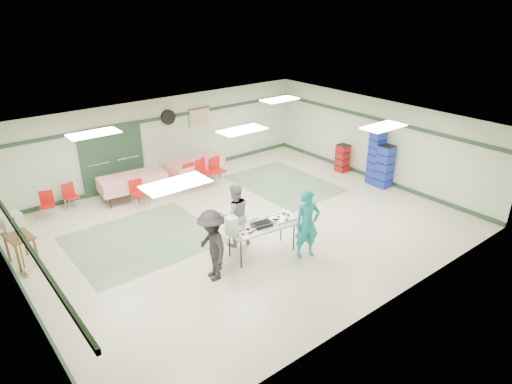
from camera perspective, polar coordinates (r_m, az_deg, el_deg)
floor at (r=12.45m, az=-1.58°, el=-4.18°), size 11.00×11.00×0.00m
ceiling at (r=11.42m, az=-1.73°, el=7.85°), size 11.00×11.00×0.00m
wall_back at (r=15.50m, az=-11.80°, el=6.50°), size 11.00×0.00×11.00m
wall_front at (r=9.06m, az=15.91°, el=-7.00°), size 11.00×0.00×11.00m
wall_left at (r=9.94m, az=-28.01°, el=-6.17°), size 0.00×9.00×9.00m
wall_right at (r=15.60m, az=14.78°, el=6.33°), size 0.00×9.00×9.00m
trim_back at (r=15.28m, az=-11.97°, el=8.98°), size 11.00×0.06×0.10m
baseboard_back at (r=15.90m, az=-11.36°, el=2.04°), size 11.00×0.06×0.12m
trim_left at (r=9.64m, az=-28.64°, el=-2.50°), size 0.06×9.00×0.10m
baseboard_left at (r=10.59m, az=-26.49°, el=-12.21°), size 0.06×9.00×0.12m
trim_right at (r=15.39m, az=14.99°, el=8.79°), size 0.06×9.00×0.10m
baseboard_right at (r=16.00m, az=14.24°, el=1.91°), size 0.06×9.00×0.12m
green_patch_a at (r=12.12m, az=-14.02°, el=-5.78°), size 3.50×3.00×0.01m
green_patch_b at (r=15.10m, az=3.46°, el=1.07°), size 2.50×3.50×0.01m
double_door_left at (r=14.74m, az=-19.17°, el=3.52°), size 0.90×0.06×2.10m
double_door_right at (r=15.05m, az=-15.81°, el=4.36°), size 0.90×0.06×2.10m
door_frame at (r=14.87m, az=-17.46°, el=3.92°), size 2.00×0.03×2.15m
wall_fan at (r=15.39m, az=-10.92°, el=9.17°), size 0.50×0.10×0.50m
scroll_banner at (r=16.01m, az=-7.05°, el=9.25°), size 0.80×0.02×0.60m
serving_table at (r=10.84m, az=0.77°, el=-4.44°), size 1.78×0.90×0.76m
sheet_tray_right at (r=11.16m, az=3.36°, el=-3.26°), size 0.69×0.56×0.02m
sheet_tray_mid at (r=10.83m, az=-0.25°, el=-4.11°), size 0.62×0.50×0.02m
sheet_tray_left at (r=10.46m, az=-0.78°, el=-5.20°), size 0.60×0.49×0.02m
baking_pan at (r=10.79m, az=0.74°, el=-4.07°), size 0.51×0.36×0.08m
foam_box_stack at (r=10.34m, az=-3.10°, el=-4.28°), size 0.27×0.25×0.45m
volunteer_teal at (r=10.76m, az=6.41°, el=-4.01°), size 0.72×0.59×1.69m
volunteer_grey at (r=11.21m, az=-2.67°, el=-2.84°), size 0.94×0.81×1.64m
volunteer_dark at (r=9.93m, az=-5.52°, el=-6.68°), size 0.81×1.17×1.65m
dining_table_a at (r=15.20m, az=-7.61°, el=3.34°), size 2.02×1.11×0.77m
dining_table_b at (r=14.28m, az=-15.14°, el=1.32°), size 2.05×1.08×0.77m
chair_a at (r=14.72m, az=-6.63°, el=2.74°), size 0.55×0.55×0.95m
chair_b at (r=14.50m, az=-8.21°, el=2.18°), size 0.46×0.46×0.89m
chair_c at (r=14.98m, az=-4.99°, el=3.05°), size 0.45×0.45×0.89m
chair_d at (r=13.77m, az=-14.64°, el=0.21°), size 0.39×0.39×0.82m
chair_loose_a at (r=14.23m, az=-22.26°, el=-0.20°), size 0.40×0.40×0.78m
chair_loose_b at (r=13.90m, az=-24.66°, el=-1.16°), size 0.47×0.47×0.79m
crate_stack_blue_a at (r=15.30m, az=14.73°, el=4.14°), size 0.45×0.45×1.77m
crate_stack_red at (r=16.23m, az=10.74°, el=4.18°), size 0.38×0.38×0.98m
crate_stack_blue_b at (r=15.15m, az=15.79°, el=3.09°), size 0.43×0.43×1.40m
printer_table at (r=11.82m, az=-27.49°, el=-5.35°), size 0.60×0.84×0.74m
office_printer at (r=12.15m, az=-28.29°, el=-3.18°), size 0.51×0.47×0.34m
broom at (r=11.31m, az=-27.45°, el=-5.87°), size 0.07×0.23×1.45m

